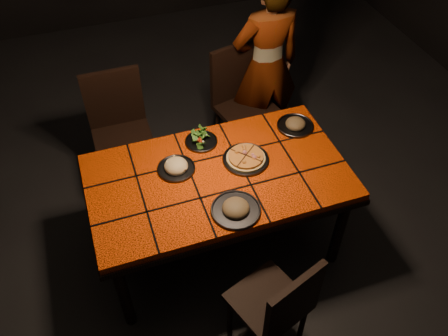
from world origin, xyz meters
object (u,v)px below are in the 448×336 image
object	(u,v)px
chair_near	(279,304)
diner	(266,66)
chair_far_right	(242,97)
plate_pizza	(246,158)
plate_pasta	(176,167)
dining_table	(218,183)
chair_far_left	(120,124)

from	to	relation	value
chair_near	diner	bearing A→B (deg)	-129.41
chair_far_right	plate_pizza	bearing A→B (deg)	-122.85
chair_far_right	plate_pasta	distance (m)	1.12
dining_table	chair_far_right	xyz separation A→B (m)	(0.51, 0.93, -0.12)
plate_pasta	plate_pizza	bearing A→B (deg)	-8.45
dining_table	diner	xyz separation A→B (m)	(0.72, 0.97, 0.10)
chair_far_left	plate_pasta	size ratio (longest dim) A/B	4.00
chair_far_left	chair_far_right	distance (m)	0.99
chair_near	chair_far_right	size ratio (longest dim) A/B	0.88
chair_near	plate_pizza	xyz separation A→B (m)	(0.12, 0.86, 0.28)
chair_near	plate_pizza	distance (m)	0.92
chair_far_right	diner	world-z (taller)	diner
plate_pizza	dining_table	bearing A→B (deg)	-164.16
chair_far_left	chair_far_right	size ratio (longest dim) A/B	0.99
dining_table	plate_pizza	distance (m)	0.23
chair_far_left	plate_pizza	bearing A→B (deg)	-51.43
diner	plate_pizza	size ratio (longest dim) A/B	4.42
diner	chair_near	bearing A→B (deg)	69.40
chair_near	diner	distance (m)	1.91
dining_table	plate_pasta	world-z (taller)	plate_pasta
dining_table	diner	distance (m)	1.21
diner	plate_pizza	xyz separation A→B (m)	(-0.52, -0.91, -0.00)
chair_far_left	plate_pasta	xyz separation A→B (m)	(0.24, -0.79, 0.23)
diner	plate_pasta	bearing A→B (deg)	40.78
chair_near	chair_far_left	world-z (taller)	chair_far_left
dining_table	chair_far_right	bearing A→B (deg)	61.21
chair_far_left	plate_pasta	bearing A→B (deg)	-72.77
plate_pasta	dining_table	bearing A→B (deg)	-27.94
dining_table	chair_far_left	distance (m)	1.04
dining_table	chair_far_left	size ratio (longest dim) A/B	1.70
dining_table	plate_pasta	bearing A→B (deg)	152.06
dining_table	chair_near	distance (m)	0.83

